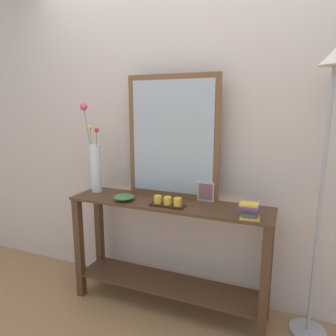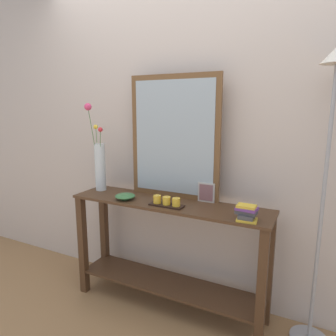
# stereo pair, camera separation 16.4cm
# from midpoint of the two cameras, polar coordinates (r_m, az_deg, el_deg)

# --- Properties ---
(ground_plane) EXTENTS (7.00, 6.00, 0.02)m
(ground_plane) POSITION_cam_midpoint_polar(r_m,az_deg,el_deg) (2.61, -1.98, -24.52)
(ground_plane) COLOR #997047
(wall_back) EXTENTS (6.40, 0.08, 2.70)m
(wall_back) POSITION_cam_midpoint_polar(r_m,az_deg,el_deg) (2.39, 0.75, 7.35)
(wall_back) COLOR beige
(wall_back) RESTS_ON ground
(console_table) EXTENTS (1.49, 0.35, 0.84)m
(console_table) POSITION_cam_midpoint_polar(r_m,az_deg,el_deg) (2.34, -2.06, -14.35)
(console_table) COLOR #472D1C
(console_table) RESTS_ON ground
(mirror_leaning) EXTENTS (0.71, 0.03, 0.91)m
(mirror_leaning) POSITION_cam_midpoint_polar(r_m,az_deg,el_deg) (2.27, -1.23, 5.73)
(mirror_leaning) COLOR brown
(mirror_leaning) RESTS_ON console_table
(tall_vase_left) EXTENTS (0.19, 0.22, 0.71)m
(tall_vase_left) POSITION_cam_midpoint_polar(r_m,az_deg,el_deg) (2.53, -15.28, 0.78)
(tall_vase_left) COLOR silver
(tall_vase_left) RESTS_ON console_table
(candle_tray) EXTENTS (0.24, 0.09, 0.07)m
(candle_tray) POSITION_cam_midpoint_polar(r_m,az_deg,el_deg) (2.13, -2.30, -6.44)
(candle_tray) COLOR black
(candle_tray) RESTS_ON console_table
(picture_frame_small) EXTENTS (0.13, 0.01, 0.14)m
(picture_frame_small) POSITION_cam_midpoint_polar(r_m,az_deg,el_deg) (2.23, 5.01, -4.45)
(picture_frame_small) COLOR #B7B2AD
(picture_frame_small) RESTS_ON console_table
(decorative_bowl) EXTENTS (0.15, 0.15, 0.04)m
(decorative_bowl) POSITION_cam_midpoint_polar(r_m,az_deg,el_deg) (2.29, -10.28, -5.39)
(decorative_bowl) COLOR #38703D
(decorative_bowl) RESTS_ON console_table
(book_stack) EXTENTS (0.14, 0.11, 0.10)m
(book_stack) POSITION_cam_midpoint_polar(r_m,az_deg,el_deg) (1.94, 12.64, -7.83)
(book_stack) COLOR gold
(book_stack) RESTS_ON console_table
(floor_lamp) EXTENTS (0.24, 0.24, 1.85)m
(floor_lamp) POSITION_cam_midpoint_polar(r_m,az_deg,el_deg) (2.04, 25.44, 2.73)
(floor_lamp) COLOR #9E9EA3
(floor_lamp) RESTS_ON ground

